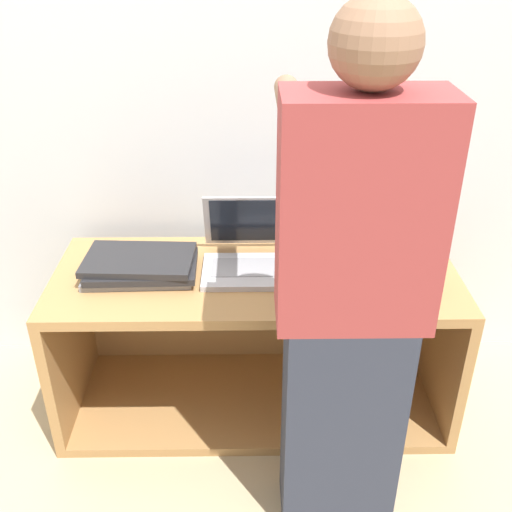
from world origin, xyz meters
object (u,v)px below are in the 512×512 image
object	(u,v)px
laptop_open	(255,254)
person	(350,307)
laptop_stack_right	(372,259)
laptop_stack_left	(140,266)

from	to	relation	value
laptop_open	person	size ratio (longest dim) A/B	0.24
laptop_open	person	world-z (taller)	person
laptop_open	laptop_stack_right	bearing A→B (deg)	-7.82
laptop_stack_right	person	world-z (taller)	person
laptop_stack_right	person	xyz separation A→B (m)	(-0.16, -0.48, 0.13)
laptop_stack_left	laptop_stack_right	distance (m)	0.81
laptop_open	person	bearing A→B (deg)	-65.44
laptop_open	laptop_stack_right	xyz separation A→B (m)	(0.41, -0.06, 0.01)
laptop_stack_left	laptop_stack_right	bearing A→B (deg)	-0.33
laptop_open	laptop_stack_left	distance (m)	0.41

